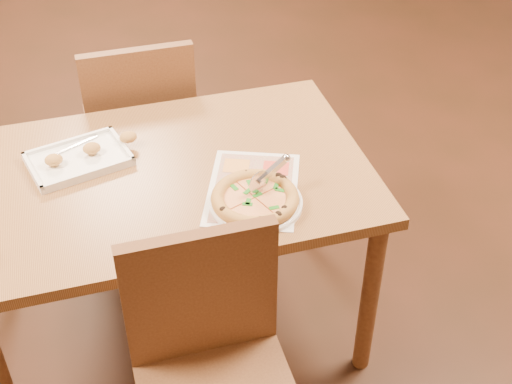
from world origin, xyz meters
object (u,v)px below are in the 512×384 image
object	(u,v)px
chair_near	(210,348)
pizza	(255,198)
dining_table	(167,194)
plate	(256,203)
pizza_cutter	(268,174)
appetizer_tray	(81,158)
menu	(253,189)
chair_far	(140,115)

from	to	relation	value
chair_near	pizza	size ratio (longest dim) A/B	1.78
dining_table	plate	xyz separation A→B (m)	(0.23, -0.23, 0.09)
dining_table	pizza	xyz separation A→B (m)	(0.23, -0.24, 0.11)
dining_table	pizza_cutter	size ratio (longest dim) A/B	9.36
pizza	pizza_cutter	xyz separation A→B (m)	(0.05, 0.04, 0.05)
appetizer_tray	menu	bearing A→B (deg)	-30.71
chair_near	chair_far	bearing A→B (deg)	90.00
menu	dining_table	bearing A→B (deg)	147.22
plate	appetizer_tray	xyz separation A→B (m)	(-0.48, 0.37, 0.01)
plate	pizza_cutter	size ratio (longest dim) A/B	2.02
chair_near	appetizer_tray	size ratio (longest dim) A/B	1.25
chair_far	appetizer_tray	xyz separation A→B (m)	(-0.25, -0.47, 0.17)
dining_table	pizza	distance (m)	0.35
chair_near	appetizer_tray	bearing A→B (deg)	108.58
pizza	menu	size ratio (longest dim) A/B	0.69
chair_far	dining_table	bearing A→B (deg)	90.00
dining_table	menu	world-z (taller)	menu
plate	pizza	size ratio (longest dim) A/B	1.06
dining_table	plate	size ratio (longest dim) A/B	4.63
pizza_cutter	menu	bearing A→B (deg)	107.99
pizza	appetizer_tray	distance (m)	0.61
chair_near	pizza	bearing A→B (deg)	57.66
dining_table	pizza	world-z (taller)	pizza
chair_far	plate	xyz separation A→B (m)	(0.23, -0.84, 0.16)
plate	pizza_cutter	distance (m)	0.10
pizza	pizza_cutter	distance (m)	0.08
appetizer_tray	chair_far	bearing A→B (deg)	62.07
pizza_cutter	menu	size ratio (longest dim) A/B	0.36
chair_near	chair_far	size ratio (longest dim) A/B	1.00
chair_near	pizza_cutter	size ratio (longest dim) A/B	3.38
chair_near	dining_table	bearing A→B (deg)	90.00
plate	pizza_cutter	world-z (taller)	pizza_cutter
pizza_cutter	pizza	bearing A→B (deg)	-168.19
chair_far	pizza_cutter	xyz separation A→B (m)	(0.28, -0.80, 0.24)
chair_far	pizza	world-z (taller)	chair_far
plate	appetizer_tray	world-z (taller)	appetizer_tray
plate	pizza	xyz separation A→B (m)	(-0.00, -0.00, 0.02)
dining_table	chair_far	bearing A→B (deg)	90.00
pizza	menu	bearing A→B (deg)	78.69
chair_near	menu	size ratio (longest dim) A/B	1.23
pizza	menu	distance (m)	0.08
appetizer_tray	menu	distance (m)	0.57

